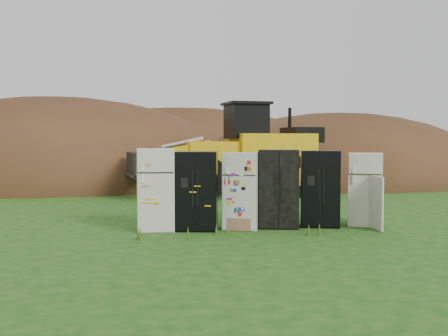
# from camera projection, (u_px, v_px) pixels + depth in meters

# --- Properties ---
(ground) EXTENTS (120.00, 120.00, 0.00)m
(ground) POSITION_uv_depth(u_px,v_px,m) (261.00, 228.00, 12.50)
(ground) COLOR #194A13
(ground) RESTS_ON ground
(fridge_leftmost) EXTENTS (0.80, 0.77, 1.78)m
(fridge_leftmost) POSITION_uv_depth(u_px,v_px,m) (155.00, 190.00, 12.09)
(fridge_leftmost) COLOR silver
(fridge_leftmost) RESTS_ON ground
(fridge_black_side) EXTENTS (1.02, 0.87, 1.71)m
(fridge_black_side) POSITION_uv_depth(u_px,v_px,m) (197.00, 191.00, 12.17)
(fridge_black_side) COLOR black
(fridge_black_side) RESTS_ON ground
(fridge_sticker) EXTENTS (0.94, 0.91, 1.68)m
(fridge_sticker) POSITION_uv_depth(u_px,v_px,m) (241.00, 191.00, 12.34)
(fridge_sticker) COLOR silver
(fridge_sticker) RESTS_ON ground
(fridge_dark_mid) EXTENTS (1.03, 0.91, 1.74)m
(fridge_dark_mid) POSITION_uv_depth(u_px,v_px,m) (278.00, 189.00, 12.51)
(fridge_dark_mid) COLOR black
(fridge_dark_mid) RESTS_ON ground
(fridge_black_right) EXTENTS (1.02, 0.93, 1.71)m
(fridge_black_right) POSITION_uv_depth(u_px,v_px,m) (320.00, 188.00, 12.69)
(fridge_black_right) COLOR black
(fridge_black_right) RESTS_ON ground
(fridge_open_door) EXTENTS (0.97, 0.94, 1.66)m
(fridge_open_door) POSITION_uv_depth(u_px,v_px,m) (365.00, 189.00, 12.88)
(fridge_open_door) COLOR silver
(fridge_open_door) RESTS_ON ground
(wheel_loader) EXTENTS (6.95, 3.36, 3.25)m
(wheel_loader) POSITION_uv_depth(u_px,v_px,m) (224.00, 149.00, 19.39)
(wheel_loader) COLOR #FAAB10
(wheel_loader) RESTS_ON ground
(dirt_mound_right) EXTENTS (14.53, 10.65, 6.34)m
(dirt_mound_right) POSITION_uv_depth(u_px,v_px,m) (339.00, 182.00, 25.68)
(dirt_mound_right) COLOR #3F2714
(dirt_mound_right) RESTS_ON ground
(dirt_mound_left) EXTENTS (17.49, 13.12, 7.69)m
(dirt_mound_left) POSITION_uv_depth(u_px,v_px,m) (56.00, 183.00, 25.11)
(dirt_mound_left) COLOR #3F2714
(dirt_mound_left) RESTS_ON ground
(dirt_mound_back) EXTENTS (19.08, 12.72, 7.32)m
(dirt_mound_back) POSITION_uv_depth(u_px,v_px,m) (181.00, 175.00, 30.37)
(dirt_mound_back) COLOR #3F2714
(dirt_mound_back) RESTS_ON ground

